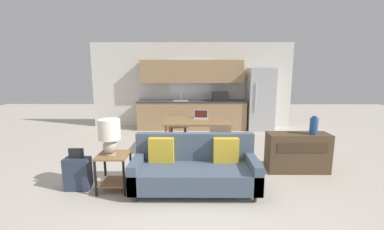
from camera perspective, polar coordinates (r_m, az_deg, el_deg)
The scene contains 14 objects.
ground_plane at distance 4.13m, azimuth -0.46°, elevation -16.92°, with size 20.00×20.00×0.00m, color beige.
wall_back at distance 8.32m, azimuth -0.04°, elevation 6.61°, with size 6.40×0.07×2.70m.
kitchen_counter at distance 8.07m, azimuth 0.06°, elevation 2.84°, with size 3.38×0.65×2.15m.
refrigerator at distance 8.23m, azimuth 14.93°, elevation 3.40°, with size 0.78×0.71×1.90m.
dining_table at distance 5.76m, azimuth 1.01°, elevation -1.80°, with size 1.41×0.93×0.75m.
couch at distance 4.13m, azimuth 0.64°, elevation -11.85°, with size 1.92×0.80×0.85m.
side_table at distance 4.26m, azimuth -17.01°, elevation -10.79°, with size 0.47×0.47×0.58m.
table_lamp at distance 4.12m, azimuth -17.85°, elevation -3.96°, with size 0.33×0.33×0.55m.
credenza at distance 5.18m, azimuth 22.38°, elevation -7.68°, with size 1.12×0.40×0.72m.
vase at distance 5.11m, azimuth 25.44°, elevation -2.18°, with size 0.14×0.14×0.33m.
dining_chair_far_left at distance 6.60m, azimuth -3.08°, elevation -1.93°, with size 0.47×0.47×0.85m.
dining_chair_near_right at distance 5.05m, azimuth 6.22°, elevation -5.79°, with size 0.44×0.44×0.85m.
laptop at distance 5.93m, azimuth 1.96°, elevation -0.36°, with size 0.35×0.29×0.20m.
suitcase at distance 4.52m, azimuth -24.04°, elevation -11.74°, with size 0.39×0.22×0.67m.
Camera 1 is at (0.05, -3.67, 1.89)m, focal length 24.00 mm.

